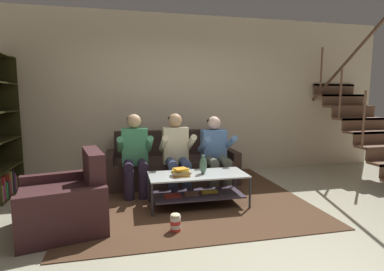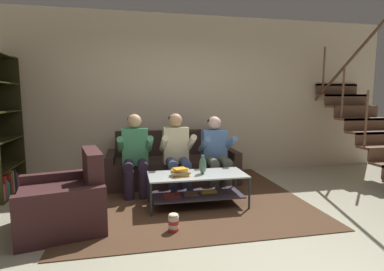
# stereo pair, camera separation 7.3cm
# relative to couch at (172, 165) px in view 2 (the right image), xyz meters

# --- Properties ---
(ground) EXTENTS (16.80, 16.80, 0.00)m
(ground) POSITION_rel_couch_xyz_m (0.15, -1.86, -0.28)
(ground) COLOR #AFAC91
(back_partition) EXTENTS (8.40, 0.12, 2.90)m
(back_partition) POSITION_rel_couch_xyz_m (0.15, 0.60, 1.17)
(back_partition) COLOR beige
(back_partition) RESTS_ON ground
(staircase_run) EXTENTS (0.93, 2.59, 2.83)m
(staircase_run) POSITION_rel_couch_xyz_m (3.40, -0.28, 0.80)
(staircase_run) COLOR brown
(staircase_run) RESTS_ON ground
(couch) EXTENTS (2.13, 0.87, 0.85)m
(couch) POSITION_rel_couch_xyz_m (0.00, 0.00, 0.00)
(couch) COLOR #392823
(couch) RESTS_ON ground
(person_seated_left) EXTENTS (0.50, 0.58, 1.18)m
(person_seated_left) POSITION_rel_couch_xyz_m (-0.62, -0.52, 0.36)
(person_seated_left) COLOR #281F31
(person_seated_left) RESTS_ON ground
(person_seated_middle) EXTENTS (0.50, 0.58, 1.18)m
(person_seated_middle) POSITION_rel_couch_xyz_m (0.00, -0.52, 0.36)
(person_seated_middle) COLOR #364262
(person_seated_middle) RESTS_ON ground
(person_seated_right) EXTENTS (0.50, 0.58, 1.13)m
(person_seated_right) POSITION_rel_couch_xyz_m (0.62, -0.52, 0.34)
(person_seated_right) COLOR #4F5447
(person_seated_right) RESTS_ON ground
(coffee_table) EXTENTS (1.27, 0.56, 0.43)m
(coffee_table) POSITION_rel_couch_xyz_m (0.16, -1.20, 0.00)
(coffee_table) COLOR silver
(coffee_table) RESTS_ON ground
(area_rug) EXTENTS (3.13, 3.15, 0.01)m
(area_rug) POSITION_rel_couch_xyz_m (0.08, -0.73, -0.28)
(area_rug) COLOR #4C3220
(area_rug) RESTS_ON ground
(vase) EXTENTS (0.10, 0.10, 0.25)m
(vase) POSITION_rel_couch_xyz_m (0.24, -1.20, 0.26)
(vase) COLOR #466B55
(vase) RESTS_ON coffee_table
(book_stack) EXTENTS (0.25, 0.19, 0.10)m
(book_stack) POSITION_rel_couch_xyz_m (-0.06, -1.24, 0.19)
(book_stack) COLOR orange
(book_stack) RESTS_ON coffee_table
(armchair) EXTENTS (1.02, 1.08, 0.84)m
(armchair) POSITION_rel_couch_xyz_m (-1.40, -1.55, -0.00)
(armchair) COLOR #3C2021
(armchair) RESTS_ON ground
(popcorn_tub) EXTENTS (0.11, 0.11, 0.20)m
(popcorn_tub) POSITION_rel_couch_xyz_m (-0.25, -1.91, -0.18)
(popcorn_tub) COLOR red
(popcorn_tub) RESTS_ON ground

